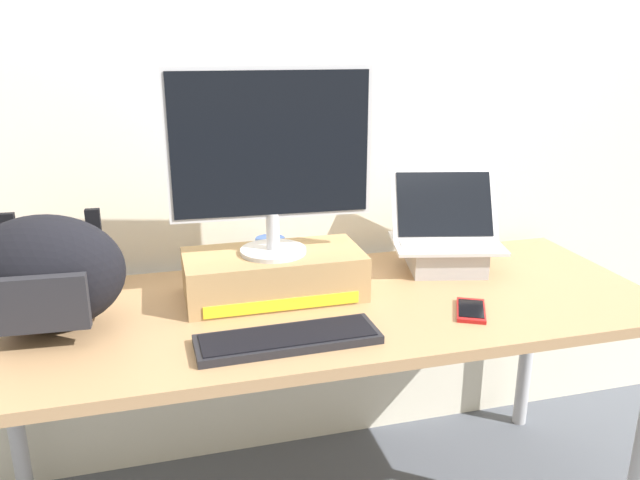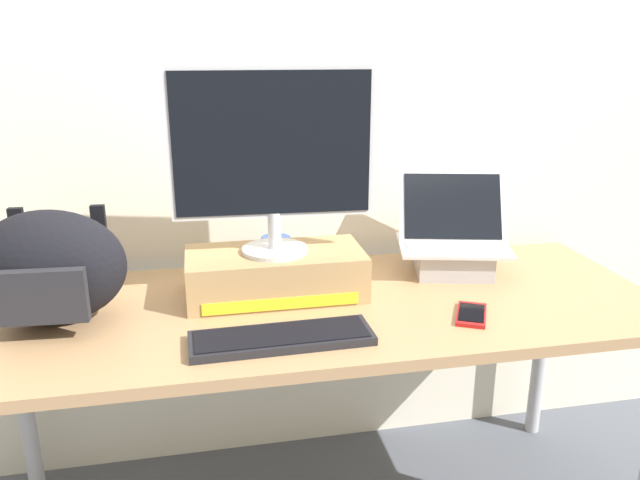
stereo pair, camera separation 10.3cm
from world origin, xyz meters
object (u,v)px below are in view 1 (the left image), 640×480
Objects in this scene: desktop_monitor at (271,155)px; open_laptop at (445,248)px; coffee_mug at (271,254)px; toner_box_yellow at (274,274)px; external_keyboard at (288,339)px; messenger_backpack at (46,274)px; cell_phone at (471,310)px; plush_toy at (14,277)px.

open_laptop is (0.56, 0.08, -0.33)m from desktop_monitor.
open_laptop is 0.54m from coffee_mug.
toner_box_yellow is 0.56m from open_laptop.
toner_box_yellow is at bearing -158.69° from open_laptop.
toner_box_yellow is at bearing 83.80° from external_keyboard.
cell_phone is (1.05, -0.18, -0.14)m from messenger_backpack.
coffee_mug is (0.06, 0.49, 0.04)m from external_keyboard.
external_keyboard is 1.13× the size of messenger_backpack.
messenger_backpack is at bearing -156.40° from coffee_mug.
toner_box_yellow is 3.02× the size of cell_phone.
desktop_monitor is at bearing 9.80° from messenger_backpack.
plush_toy is at bearing 119.82° from messenger_backpack.
desktop_monitor is at bearing -98.80° from coffee_mug.
plush_toy is (-0.67, 0.49, 0.04)m from external_keyboard.
coffee_mug is (0.03, 0.20, -0.01)m from toner_box_yellow.
plush_toy reaches higher than external_keyboard.
open_laptop reaches higher than cell_phone.
cell_phone is at bearing -6.34° from messenger_backpack.
coffee_mug is 0.63m from cell_phone.
messenger_backpack is at bearing 155.89° from external_keyboard.
toner_box_yellow is at bearing 9.92° from messenger_backpack.
plush_toy is (-1.25, 0.12, -0.02)m from open_laptop.
toner_box_yellow is 0.58m from messenger_backpack.
external_keyboard is 0.83m from plush_toy.
desktop_monitor is at bearing -158.57° from open_laptop.
messenger_backpack reaches higher than coffee_mug.
cell_phone is (0.45, -0.45, -0.05)m from coffee_mug.
desktop_monitor is 5.16× the size of plush_toy.
messenger_backpack reaches higher than external_keyboard.
external_keyboard is at bearing -134.11° from open_laptop.
open_laptop is at bearing 7.86° from toner_box_yellow.
messenger_backpack is 0.66m from coffee_mug.
desktop_monitor is 1.44× the size of open_laptop.
external_keyboard is 0.61m from messenger_backpack.
messenger_backpack is (-0.57, -0.06, 0.08)m from toner_box_yellow.
external_keyboard is 0.50m from cell_phone.
external_keyboard is at bearing -96.52° from coffee_mug.
plush_toy is at bearing 164.36° from toner_box_yellow.
external_keyboard is 3.29× the size of coffee_mug.
cell_phone is (-0.08, -0.32, -0.06)m from open_laptop.
external_keyboard is 2.71× the size of cell_phone.
coffee_mug is at bearing 161.64° from cell_phone.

